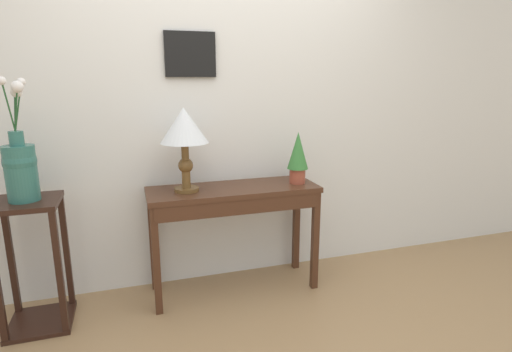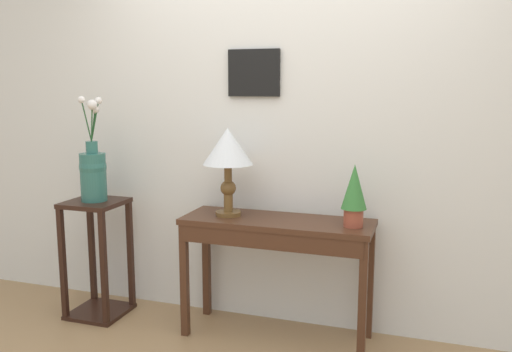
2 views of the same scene
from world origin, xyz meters
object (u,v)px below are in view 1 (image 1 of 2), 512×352
at_px(pedestal_stand_left, 34,265).
at_px(flower_vase_tall, 20,164).
at_px(console_table, 234,204).
at_px(table_lamp, 184,130).
at_px(potted_plant_on_console, 298,155).

bearing_deg(pedestal_stand_left, flower_vase_tall, -14.26).
relative_size(console_table, flower_vase_tall, 1.68).
distance_m(table_lamp, pedestal_stand_left, 1.21).
bearing_deg(potted_plant_on_console, console_table, 179.81).
relative_size(pedestal_stand_left, flower_vase_tall, 1.16).
height_order(console_table, potted_plant_on_console, potted_plant_on_console).
height_order(console_table, pedestal_stand_left, pedestal_stand_left).
height_order(pedestal_stand_left, flower_vase_tall, flower_vase_tall).
relative_size(potted_plant_on_console, pedestal_stand_left, 0.45).
bearing_deg(console_table, flower_vase_tall, -178.02).
height_order(table_lamp, pedestal_stand_left, table_lamp).
distance_m(table_lamp, flower_vase_tall, 0.95).
xyz_separation_m(table_lamp, flower_vase_tall, (-0.93, -0.07, -0.15)).
relative_size(console_table, potted_plant_on_console, 3.20).
relative_size(table_lamp, flower_vase_tall, 0.79).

